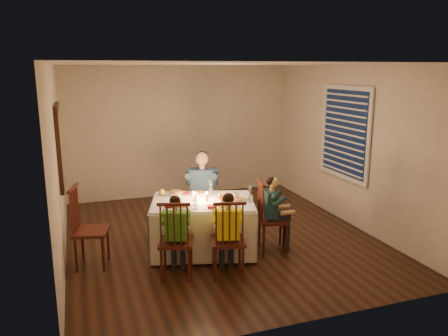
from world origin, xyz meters
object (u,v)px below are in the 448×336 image
object	(u,v)px
dining_table	(203,215)
child_green	(177,275)
chair_end	(272,249)
adult	(203,231)
serving_bowl	(176,194)
chair_adult	(203,231)
chair_extra	(94,265)
child_yellow	(228,274)
chair_near_left	(177,275)
chair_near_right	(228,274)
child_teal	(272,249)

from	to	relation	value
dining_table	child_green	xyz separation A→B (m)	(-0.53, -0.64, -0.53)
chair_end	adult	size ratio (longest dim) A/B	0.78
adult	child_green	bearing A→B (deg)	-97.00
serving_bowl	child_green	bearing A→B (deg)	-103.04
child_green	chair_adult	bearing A→B (deg)	-99.56
chair_extra	adult	size ratio (longest dim) A/B	0.84
dining_table	chair_end	bearing A→B (deg)	-0.72
child_yellow	adult	bearing A→B (deg)	-80.63
chair_near_left	chair_extra	size ratio (longest dim) A/B	0.93
chair_near_right	dining_table	bearing A→B (deg)	-70.17
chair_near_left	child_green	distance (m)	0.00
dining_table	chair_near_right	distance (m)	0.98
chair_near_left	chair_extra	distance (m)	1.17
chair_end	chair_extra	distance (m)	2.47
chair_end	chair_near_right	bearing A→B (deg)	134.60
adult	serving_bowl	bearing A→B (deg)	-122.24
dining_table	chair_near_left	world-z (taller)	dining_table
child_yellow	chair_end	bearing A→B (deg)	-134.22
chair_near_left	serving_bowl	size ratio (longest dim) A/B	4.72
chair_near_right	child_teal	distance (m)	1.02
chair_near_left	adult	world-z (taller)	adult
chair_near_left	chair_near_right	xyz separation A→B (m)	(0.61, -0.18, 0.00)
child_teal	serving_bowl	distance (m)	1.60
chair_near_right	chair_extra	distance (m)	1.79
chair_near_right	chair_end	xyz separation A→B (m)	(0.87, 0.54, 0.00)
dining_table	child_green	size ratio (longest dim) A/B	1.57
child_green	child_teal	world-z (taller)	child_teal
chair_adult	child_yellow	world-z (taller)	child_yellow
chair_adult	adult	xyz separation A→B (m)	(0.00, -0.00, 0.00)
chair_near_right	chair_extra	size ratio (longest dim) A/B	0.93
chair_extra	serving_bowl	world-z (taller)	serving_bowl
dining_table	chair_adult	bearing A→B (deg)	89.88
chair_adult	chair_near_right	distance (m)	1.56
child_green	chair_extra	bearing A→B (deg)	-14.66
chair_adult	child_green	bearing A→B (deg)	-97.00
adult	chair_extra	bearing A→B (deg)	-135.73
dining_table	chair_adult	world-z (taller)	dining_table
child_teal	serving_bowl	xyz separation A→B (m)	(-1.25, 0.64, 0.77)
chair_end	child_yellow	distance (m)	1.02
chair_adult	chair_extra	bearing A→B (deg)	-135.73
chair_near_left	child_teal	world-z (taller)	child_teal
chair_extra	child_teal	world-z (taller)	chair_extra
chair_extra	child_green	world-z (taller)	chair_extra
child_yellow	serving_bowl	world-z (taller)	serving_bowl
chair_end	chair_extra	bearing A→B (deg)	96.08
chair_near_right	chair_end	distance (m)	1.02
chair_near_left	serving_bowl	world-z (taller)	serving_bowl
adult	child_green	world-z (taller)	adult
dining_table	chair_adult	xyz separation A→B (m)	(0.21, 0.74, -0.53)
chair_near_right	child_yellow	bearing A→B (deg)	-0.00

